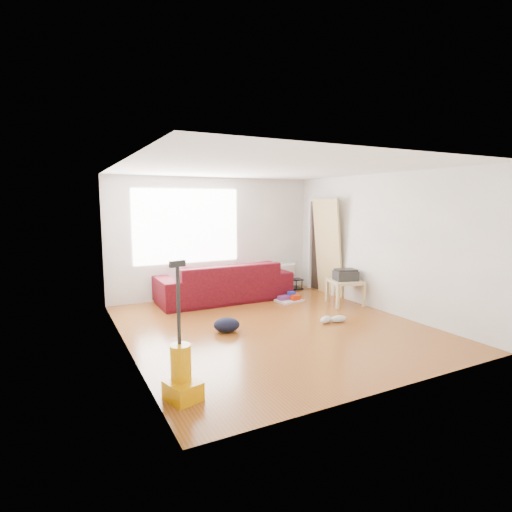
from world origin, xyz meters
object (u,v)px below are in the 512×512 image
sofa (224,300)px  backpack (227,332)px  bucket (249,300)px  side_table (345,284)px  cleaning_tray (289,299)px  vacuum (182,374)px  tv_stand (287,284)px

sofa → backpack: bearing=68.3°
bucket → sofa: bearing=150.7°
sofa → side_table: bearing=144.8°
cleaning_tray → backpack: bearing=-147.8°
sofa → cleaning_tray: sofa is taller
cleaning_tray → vacuum: (-3.11, -2.92, 0.21)m
side_table → cleaning_tray: 1.15m
bucket → backpack: 2.02m
bucket → vacuum: vacuum is taller
tv_stand → sofa: bearing=-161.9°
sofa → cleaning_tray: 1.33m
bucket → backpack: size_ratio=0.77×
side_table → vacuum: size_ratio=0.51×
side_table → bucket: bearing=143.3°
tv_stand → vacuum: vacuum is taller
backpack → tv_stand: bearing=57.8°
sofa → bucket: bearing=150.7°
bucket → vacuum: bearing=-125.6°
bucket → cleaning_tray: bearing=-33.0°
tv_stand → backpack: 3.24m
backpack → vacuum: size_ratio=0.29×
bucket → cleaning_tray: (0.70, -0.45, 0.05)m
side_table → vacuum: 4.54m
bucket → vacuum: (-2.41, -3.37, 0.26)m
cleaning_tray → backpack: cleaning_tray is taller
side_table → cleaning_tray: (-0.84, 0.69, -0.35)m
bucket → backpack: bucket is taller
side_table → bucket: (-1.54, 1.15, -0.40)m
tv_stand → cleaning_tray: size_ratio=1.33×
vacuum → cleaning_tray: bearing=26.2°
side_table → cleaning_tray: size_ratio=1.36×
sofa → side_table: (1.97, -1.39, 0.40)m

